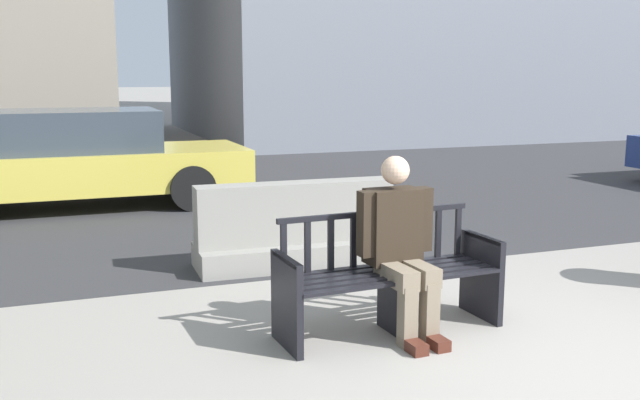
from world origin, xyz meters
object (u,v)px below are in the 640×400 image
(jersey_barrier_centre, at_px, (295,232))
(car_taxi_near, at_px, (75,158))
(street_bench, at_px, (388,279))
(seated_person, at_px, (399,242))

(jersey_barrier_centre, xyz_separation_m, car_taxi_near, (-1.97, 4.10, 0.37))
(street_bench, relative_size, car_taxi_near, 0.36)
(street_bench, height_order, car_taxi_near, car_taxi_near)
(street_bench, bearing_deg, jersey_barrier_centre, 91.70)
(car_taxi_near, bearing_deg, jersey_barrier_centre, -64.37)
(car_taxi_near, bearing_deg, street_bench, -71.67)
(seated_person, bearing_deg, street_bench, 136.81)
(car_taxi_near, bearing_deg, seated_person, -71.34)
(street_bench, xyz_separation_m, seated_person, (0.06, -0.05, 0.29))
(street_bench, bearing_deg, seated_person, -43.19)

